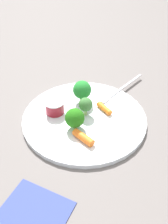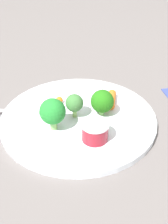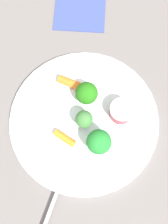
% 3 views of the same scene
% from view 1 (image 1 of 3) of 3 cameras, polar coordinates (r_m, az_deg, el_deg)
% --- Properties ---
extents(ground_plane, '(2.40, 2.40, 0.00)m').
position_cam_1_polar(ground_plane, '(0.63, 0.09, -1.79)').
color(ground_plane, '#635D5B').
extents(plate, '(0.31, 0.31, 0.01)m').
position_cam_1_polar(plate, '(0.63, 0.09, -1.38)').
color(plate, white).
rests_on(plate, ground_plane).
extents(sauce_cup, '(0.05, 0.05, 0.03)m').
position_cam_1_polar(sauce_cup, '(0.63, -6.68, 1.17)').
color(sauce_cup, maroon).
rests_on(sauce_cup, plate).
extents(broccoli_floret_0, '(0.05, 0.05, 0.06)m').
position_cam_1_polar(broccoli_floret_0, '(0.65, -0.44, 5.02)').
color(broccoli_floret_0, '#82BF68').
rests_on(broccoli_floret_0, plate).
extents(broccoli_floret_1, '(0.03, 0.03, 0.05)m').
position_cam_1_polar(broccoli_floret_1, '(0.61, 0.60, 1.62)').
color(broccoli_floret_1, '#8EB964').
rests_on(broccoli_floret_1, plate).
extents(broccoli_floret_2, '(0.05, 0.05, 0.05)m').
position_cam_1_polar(broccoli_floret_2, '(0.57, -2.13, -1.38)').
color(broccoli_floret_2, '#80BD63').
rests_on(broccoli_floret_2, plate).
extents(carrot_stick_0, '(0.04, 0.06, 0.02)m').
position_cam_1_polar(carrot_stick_0, '(0.56, -0.16, -5.83)').
color(carrot_stick_0, orange).
rests_on(carrot_stick_0, plate).
extents(carrot_stick_1, '(0.04, 0.05, 0.01)m').
position_cam_1_polar(carrot_stick_1, '(0.64, 4.64, 0.84)').
color(carrot_stick_1, orange).
rests_on(carrot_stick_1, plate).
extents(fork, '(0.18, 0.07, 0.00)m').
position_cam_1_polar(fork, '(0.73, 8.69, 5.39)').
color(fork, '#BDB9C2').
rests_on(fork, plate).
extents(napkin, '(0.15, 0.13, 0.00)m').
position_cam_1_polar(napkin, '(0.47, -12.88, -23.42)').
color(napkin, '#36448D').
rests_on(napkin, ground_plane).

